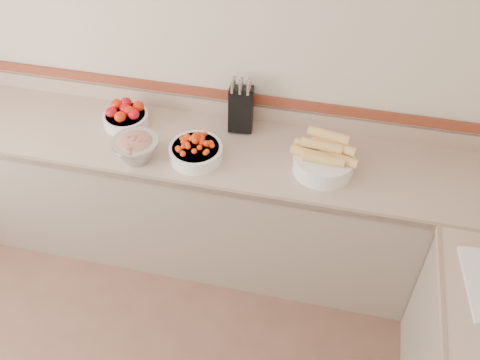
% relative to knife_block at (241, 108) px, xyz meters
% --- Properties ---
extents(back_wall, '(4.00, 0.00, 4.00)m').
position_rel_knife_block_xyz_m(back_wall, '(-0.23, 0.10, 0.26)').
color(back_wall, beige).
rests_on(back_wall, ground_plane).
extents(counter_back, '(4.00, 0.65, 1.08)m').
position_rel_knife_block_xyz_m(counter_back, '(-0.23, -0.22, -0.58)').
color(counter_back, tan).
rests_on(counter_back, ground_plane).
extents(knife_block, '(0.16, 0.19, 0.34)m').
position_rel_knife_block_xyz_m(knife_block, '(0.00, 0.00, 0.00)').
color(knife_block, black).
rests_on(knife_block, counter_back).
extents(tomato_bowl, '(0.27, 0.27, 0.13)m').
position_rel_knife_block_xyz_m(tomato_bowl, '(-0.68, -0.12, -0.08)').
color(tomato_bowl, white).
rests_on(tomato_bowl, counter_back).
extents(cherry_tomato_bowl, '(0.30, 0.30, 0.17)m').
position_rel_knife_block_xyz_m(cherry_tomato_bowl, '(-0.18, -0.33, -0.08)').
color(cherry_tomato_bowl, white).
rests_on(cherry_tomato_bowl, counter_back).
extents(corn_bowl, '(0.37, 0.33, 0.25)m').
position_rel_knife_block_xyz_m(corn_bowl, '(0.52, -0.27, -0.06)').
color(corn_bowl, white).
rests_on(corn_bowl, counter_back).
extents(rhubarb_bowl, '(0.26, 0.26, 0.15)m').
position_rel_knife_block_xyz_m(rhubarb_bowl, '(-0.50, -0.40, -0.06)').
color(rhubarb_bowl, '#B2B2BA').
rests_on(rhubarb_bowl, counter_back).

